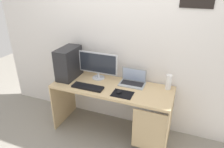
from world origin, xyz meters
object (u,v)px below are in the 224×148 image
(pc_tower, at_px, (69,63))
(speaker, at_px, (169,82))
(laptop, at_px, (133,81))
(mouse_left, at_px, (119,92))
(monitor, at_px, (98,65))
(keyboard, at_px, (88,87))

(pc_tower, relative_size, speaker, 2.21)
(laptop, bearing_deg, mouse_left, -105.27)
(pc_tower, height_order, speaker, pc_tower)
(laptop, height_order, mouse_left, laptop)
(monitor, xyz_separation_m, keyboard, (-0.01, -0.31, -0.20))
(laptop, relative_size, keyboard, 0.81)
(keyboard, bearing_deg, pc_tower, 153.48)
(pc_tower, relative_size, mouse_left, 4.56)
(speaker, bearing_deg, mouse_left, -148.76)
(pc_tower, xyz_separation_m, laptop, (0.91, 0.13, -0.18))
(monitor, distance_m, mouse_left, 0.54)
(laptop, relative_size, mouse_left, 3.53)
(pc_tower, xyz_separation_m, monitor, (0.40, 0.11, -0.01))
(keyboard, xyz_separation_m, mouse_left, (0.43, 0.02, 0.01))
(speaker, bearing_deg, laptop, -176.65)
(monitor, xyz_separation_m, laptop, (0.50, 0.02, -0.17))
(pc_tower, xyz_separation_m, mouse_left, (0.82, -0.17, -0.20))
(keyboard, relative_size, mouse_left, 4.38)
(laptop, distance_m, keyboard, 0.61)
(speaker, bearing_deg, pc_tower, -173.35)
(monitor, bearing_deg, laptop, 2.41)
(pc_tower, relative_size, monitor, 0.77)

